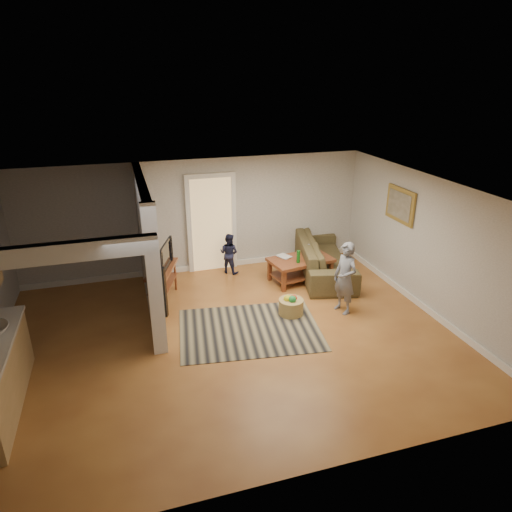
# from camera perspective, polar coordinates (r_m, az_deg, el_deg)

# --- Properties ---
(ground) EXTENTS (7.50, 7.50, 0.00)m
(ground) POSITION_cam_1_polar(r_m,az_deg,el_deg) (7.90, -3.04, -10.09)
(ground) COLOR brown
(ground) RESTS_ON ground
(room_shell) EXTENTS (7.54, 6.02, 2.52)m
(room_shell) POSITION_cam_1_polar(r_m,az_deg,el_deg) (7.47, -12.03, 0.02)
(room_shell) COLOR #A19F9A
(room_shell) RESTS_ON ground
(area_rug) EXTENTS (2.64, 2.07, 0.01)m
(area_rug) POSITION_cam_1_polar(r_m,az_deg,el_deg) (8.09, -0.80, -9.15)
(area_rug) COLOR black
(area_rug) RESTS_ON ground
(sofa) EXTENTS (1.59, 2.75, 0.76)m
(sofa) POSITION_cam_1_polar(r_m,az_deg,el_deg) (10.35, 8.30, -2.05)
(sofa) COLOR #403520
(sofa) RESTS_ON ground
(coffee_table) EXTENTS (1.42, 0.97, 0.78)m
(coffee_table) POSITION_cam_1_polar(r_m,az_deg,el_deg) (9.77, 5.65, -0.88)
(coffee_table) COLOR maroon
(coffee_table) RESTS_ON ground
(tv_console) EXTENTS (0.76, 1.17, 0.95)m
(tv_console) POSITION_cam_1_polar(r_m,az_deg,el_deg) (8.95, -11.62, -1.89)
(tv_console) COLOR maroon
(tv_console) RESTS_ON ground
(speaker_left) EXTENTS (0.13, 0.13, 0.97)m
(speaker_left) POSITION_cam_1_polar(r_m,az_deg,el_deg) (8.44, -11.49, -4.51)
(speaker_left) COLOR black
(speaker_left) RESTS_ON ground
(speaker_right) EXTENTS (0.10, 0.10, 0.97)m
(speaker_right) POSITION_cam_1_polar(r_m,az_deg,el_deg) (8.75, -11.73, -3.51)
(speaker_right) COLOR black
(speaker_right) RESTS_ON ground
(toy_basket) EXTENTS (0.46, 0.46, 0.41)m
(toy_basket) POSITION_cam_1_polar(r_m,az_deg,el_deg) (8.51, 4.40, -6.25)
(toy_basket) COLOR olive
(toy_basket) RESTS_ON ground
(child) EXTENTS (0.46, 0.58, 1.37)m
(child) POSITION_cam_1_polar(r_m,az_deg,el_deg) (8.82, 10.75, -6.78)
(child) COLOR slate
(child) RESTS_ON ground
(toddler) EXTENTS (0.56, 0.55, 0.91)m
(toddler) POSITION_cam_1_polar(r_m,az_deg,el_deg) (10.28, -3.34, -2.03)
(toddler) COLOR #1E203F
(toddler) RESTS_ON ground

